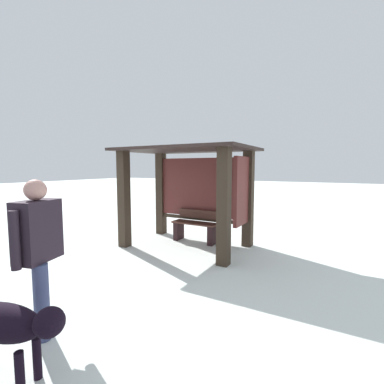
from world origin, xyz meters
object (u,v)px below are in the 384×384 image
(bus_shelter, at_px, (194,180))
(bench_left_inside, at_px, (195,227))
(person_walking, at_px, (38,244))
(dog, at_px, (8,325))

(bus_shelter, bearing_deg, bench_left_inside, 112.36)
(person_walking, bearing_deg, bench_left_inside, 94.18)
(bus_shelter, distance_m, bench_left_inside, 1.19)
(dog, bearing_deg, bench_left_inside, 99.15)
(bench_left_inside, xyz_separation_m, dog, (0.74, -4.58, 0.16))
(bench_left_inside, height_order, person_walking, person_walking)
(bench_left_inside, relative_size, person_walking, 0.67)
(dog, bearing_deg, person_walking, 129.03)
(person_walking, bearing_deg, dog, -50.97)
(person_walking, bearing_deg, bus_shelter, 92.95)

